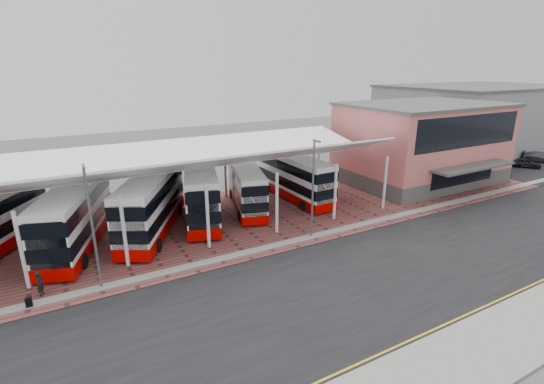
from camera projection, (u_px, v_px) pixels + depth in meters
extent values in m
plane|color=#4E524C|center=(340.00, 278.00, 26.08)|extent=(140.00, 140.00, 0.00)
cube|color=black|center=(350.00, 285.00, 25.25)|extent=(120.00, 14.00, 0.02)
cube|color=brown|center=(272.00, 211.00, 37.81)|extent=(72.00, 16.00, 0.06)
cube|color=gray|center=(460.00, 362.00, 18.57)|extent=(120.00, 4.00, 0.14)
cube|color=gray|center=(291.00, 242.00, 31.22)|extent=(120.00, 0.80, 0.14)
cube|color=gold|center=(426.00, 339.00, 20.25)|extent=(120.00, 0.12, 0.01)
cube|color=gold|center=(421.00, 335.00, 20.50)|extent=(120.00, 0.12, 0.01)
cylinder|color=white|center=(21.00, 251.00, 24.05)|extent=(0.26, 0.26, 5.20)
cylinder|color=white|center=(28.00, 203.00, 33.29)|extent=(0.26, 0.26, 4.60)
cylinder|color=white|center=(124.00, 232.00, 26.82)|extent=(0.26, 0.26, 5.20)
cylinder|color=white|center=(104.00, 193.00, 36.06)|extent=(0.26, 0.26, 4.60)
cylinder|color=white|center=(208.00, 216.00, 29.58)|extent=(0.26, 0.26, 5.20)
cylinder|color=white|center=(169.00, 183.00, 38.83)|extent=(0.26, 0.26, 4.60)
cylinder|color=white|center=(277.00, 203.00, 32.35)|extent=(0.26, 0.26, 5.20)
cylinder|color=white|center=(225.00, 176.00, 41.60)|extent=(0.26, 0.26, 4.60)
cylinder|color=white|center=(335.00, 192.00, 35.12)|extent=(0.26, 0.26, 5.20)
cylinder|color=white|center=(275.00, 169.00, 44.37)|extent=(0.26, 0.26, 4.60)
cylinder|color=white|center=(385.00, 183.00, 37.89)|extent=(0.26, 0.26, 5.20)
cylinder|color=white|center=(318.00, 163.00, 47.13)|extent=(0.26, 0.26, 4.60)
cube|color=white|center=(195.00, 165.00, 30.34)|extent=(37.00, 4.95, 1.95)
cube|color=white|center=(175.00, 154.00, 35.06)|extent=(37.00, 7.12, 1.43)
cube|color=#4E4C49|center=(418.00, 173.00, 48.06)|extent=(18.00, 12.00, 1.80)
cube|color=#CC6B6A|center=(422.00, 136.00, 46.68)|extent=(18.00, 12.00, 7.20)
cube|color=black|center=(469.00, 131.00, 41.34)|extent=(16.00, 0.25, 3.40)
cube|color=black|center=(462.00, 174.00, 42.78)|extent=(10.00, 0.25, 2.20)
cube|color=#4E4C49|center=(473.00, 167.00, 41.53)|extent=(11.00, 2.40, 0.25)
cube|color=#4E4C49|center=(426.00, 104.00, 45.54)|extent=(18.40, 12.40, 0.30)
cube|color=gray|center=(478.00, 117.00, 66.65)|extent=(30.00, 20.00, 10.00)
cube|color=#4E4C49|center=(482.00, 86.00, 65.08)|extent=(30.50, 20.50, 0.30)
cylinder|color=#575A5E|center=(93.00, 230.00, 23.63)|extent=(0.16, 0.16, 8.00)
cube|color=#575A5E|center=(83.00, 166.00, 22.15)|extent=(0.15, 0.90, 0.15)
cylinder|color=#575A5E|center=(313.00, 191.00, 31.01)|extent=(0.16, 0.16, 8.00)
cube|color=#575A5E|center=(317.00, 141.00, 29.53)|extent=(0.15, 0.90, 0.15)
cylinder|color=black|center=(7.00, 229.00, 32.41)|extent=(0.77, 1.01, 1.01)
cylinder|color=black|center=(37.00, 230.00, 32.30)|extent=(0.77, 1.01, 1.01)
cube|color=white|center=(75.00, 216.00, 29.72)|extent=(6.32, 11.79, 4.52)
cube|color=#B70200|center=(79.00, 238.00, 30.29)|extent=(6.37, 11.84, 0.95)
cube|color=black|center=(76.00, 222.00, 29.87)|extent=(6.37, 11.84, 1.00)
cube|color=black|center=(73.00, 201.00, 29.35)|extent=(6.37, 11.84, 1.00)
cube|color=black|center=(48.00, 251.00, 24.37)|extent=(2.27, 0.88, 3.79)
cylinder|color=black|center=(43.00, 264.00, 26.65)|extent=(0.63, 1.09, 1.05)
cylinder|color=black|center=(84.00, 261.00, 27.07)|extent=(0.63, 1.09, 1.05)
cylinder|color=black|center=(76.00, 223.00, 33.60)|extent=(0.63, 1.09, 1.05)
cylinder|color=black|center=(108.00, 221.00, 34.02)|extent=(0.63, 1.09, 1.05)
cube|color=white|center=(152.00, 203.00, 32.43)|extent=(7.92, 11.63, 4.60)
cube|color=#B70200|center=(154.00, 224.00, 33.01)|extent=(7.98, 11.68, 0.96)
cube|color=black|center=(152.00, 208.00, 32.58)|extent=(7.98, 11.68, 1.02)
cube|color=black|center=(150.00, 188.00, 32.05)|extent=(7.98, 11.68, 1.02)
cube|color=black|center=(128.00, 232.00, 26.92)|extent=(2.17, 1.23, 3.85)
cylinder|color=black|center=(122.00, 245.00, 29.46)|extent=(0.77, 1.08, 1.07)
cylinder|color=black|center=(158.00, 245.00, 29.49)|extent=(0.77, 1.08, 1.07)
cylinder|color=black|center=(151.00, 210.00, 36.62)|extent=(0.77, 1.08, 1.07)
cylinder|color=black|center=(179.00, 210.00, 36.65)|extent=(0.77, 1.08, 1.07)
cube|color=white|center=(201.00, 190.00, 35.65)|extent=(5.92, 11.91, 4.55)
cube|color=#B70200|center=(202.00, 210.00, 36.22)|extent=(5.97, 11.96, 0.95)
cube|color=black|center=(201.00, 195.00, 35.80)|extent=(5.97, 11.96, 1.01)
cube|color=black|center=(200.00, 178.00, 35.28)|extent=(5.97, 11.96, 1.01)
cube|color=black|center=(204.00, 214.00, 30.32)|extent=(2.31, 0.79, 3.81)
cylinder|color=black|center=(188.00, 228.00, 32.54)|extent=(0.59, 1.10, 1.06)
cylinder|color=black|center=(220.00, 225.00, 33.07)|extent=(0.59, 1.10, 1.06)
cylinder|color=black|center=(187.00, 199.00, 39.47)|extent=(0.59, 1.10, 1.06)
cylinder|color=black|center=(213.00, 198.00, 40.00)|extent=(0.59, 1.10, 1.06)
cube|color=white|center=(246.00, 186.00, 38.03)|extent=(5.12, 10.35, 3.95)
cube|color=#B70200|center=(247.00, 202.00, 38.52)|extent=(5.17, 10.39, 0.83)
cube|color=black|center=(246.00, 190.00, 38.15)|extent=(5.17, 10.39, 0.87)
cube|color=black|center=(246.00, 176.00, 37.70)|extent=(5.17, 10.39, 0.87)
cube|color=black|center=(255.00, 204.00, 33.40)|extent=(2.01, 0.69, 3.31)
cylinder|color=black|center=(240.00, 216.00, 35.32)|extent=(0.51, 0.95, 0.92)
cylinder|color=black|center=(265.00, 214.00, 35.79)|extent=(0.51, 0.95, 0.92)
cylinder|color=black|center=(231.00, 194.00, 41.34)|extent=(0.51, 0.95, 0.92)
cylinder|color=black|center=(253.00, 193.00, 41.81)|extent=(0.51, 0.95, 0.92)
cube|color=white|center=(295.00, 176.00, 40.74)|extent=(2.65, 11.02, 4.30)
cube|color=#B70200|center=(294.00, 192.00, 41.27)|extent=(2.69, 11.06, 0.90)
cube|color=black|center=(294.00, 180.00, 40.88)|extent=(2.69, 11.06, 0.95)
cube|color=black|center=(295.00, 165.00, 40.38)|extent=(2.69, 11.06, 0.95)
cube|color=black|center=(327.00, 191.00, 36.27)|extent=(2.25, 0.13, 3.60)
cylinder|color=black|center=(303.00, 206.00, 37.83)|extent=(0.29, 1.00, 1.00)
cylinder|color=black|center=(324.00, 201.00, 39.01)|extent=(0.29, 1.00, 1.00)
cylinder|color=black|center=(268.00, 187.00, 43.63)|extent=(0.29, 1.00, 1.00)
cylinder|color=black|center=(287.00, 184.00, 44.81)|extent=(0.29, 1.00, 1.00)
imported|color=black|center=(40.00, 283.00, 23.80)|extent=(0.57, 0.68, 1.58)
cube|color=black|center=(29.00, 303.00, 22.70)|extent=(0.35, 0.25, 0.60)
imported|color=black|center=(526.00, 163.00, 53.69)|extent=(3.41, 3.82, 1.25)
imported|color=#52565B|center=(541.00, 157.00, 56.81)|extent=(3.73, 5.10, 1.37)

